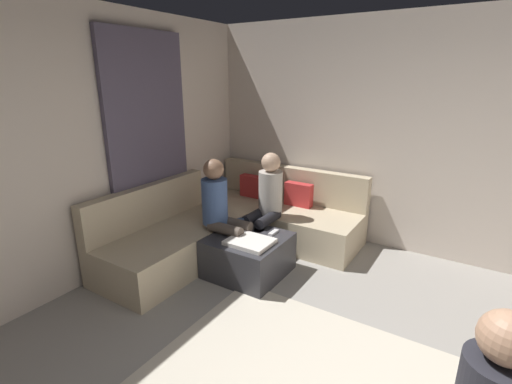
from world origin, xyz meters
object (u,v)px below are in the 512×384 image
Objects in this scene: sectional_couch at (236,225)px; ottoman at (248,255)px; person_on_couch_back at (266,200)px; person_on_couch_side at (222,209)px; game_remote at (273,232)px; coffee_mug at (241,223)px.

sectional_couch reaches higher than ottoman.
person_on_couch_side is (-0.25, -0.51, 0.00)m from person_on_couch_back.
game_remote is (0.67, -0.25, 0.15)m from sectional_couch.
coffee_mug is (-0.22, 0.18, 0.26)m from ottoman.
sectional_couch is at bearing 133.46° from coffee_mug.
person_on_couch_back reaches higher than coffee_mug.
sectional_couch is 0.61m from person_on_couch_side.
coffee_mug is 0.63× the size of game_remote.
person_on_couch_side is (-0.34, 0.01, 0.45)m from ottoman.
game_remote is at bearing 5.71° from coffee_mug.
sectional_couch is 0.55m from person_on_couch_back.
sectional_couch is 26.84× the size of coffee_mug.
person_on_couch_side is (-0.12, -0.17, 0.19)m from coffee_mug.
person_on_couch_back is (-0.27, 0.30, 0.23)m from game_remote.
sectional_couch is 2.12× the size of person_on_couch_side.
person_on_couch_back is at bearing 69.41° from coffee_mug.
sectional_couch is at bearing 7.86° from person_on_couch_back.
game_remote is at bearing 50.71° from ottoman.
game_remote is at bearing 132.13° from person_on_couch_back.
coffee_mug is at bearing 143.80° from person_on_couch_side.
coffee_mug is 0.41m from person_on_couch_back.
person_on_couch_back reaches higher than ottoman.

